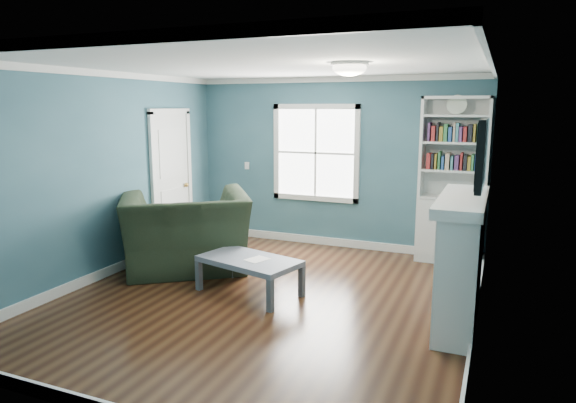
% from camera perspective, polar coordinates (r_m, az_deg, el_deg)
% --- Properties ---
extents(floor, '(5.00, 5.00, 0.00)m').
position_cam_1_polar(floor, '(5.96, -2.47, -10.77)').
color(floor, black).
rests_on(floor, ground).
extents(room_walls, '(5.00, 5.00, 5.00)m').
position_cam_1_polar(room_walls, '(5.58, -2.60, 4.53)').
color(room_walls, '#2F5565').
rests_on(room_walls, ground).
extents(trim, '(4.50, 5.00, 2.60)m').
position_cam_1_polar(trim, '(5.63, -2.57, 1.04)').
color(trim, white).
rests_on(trim, ground).
extents(window, '(1.40, 0.06, 1.50)m').
position_cam_1_polar(window, '(8.00, 3.10, 5.40)').
color(window, white).
rests_on(window, room_walls).
extents(bookshelf, '(0.90, 0.35, 2.31)m').
position_cam_1_polar(bookshelf, '(7.45, 17.73, 0.45)').
color(bookshelf, silver).
rests_on(bookshelf, ground).
extents(fireplace, '(0.44, 1.58, 1.30)m').
position_cam_1_polar(fireplace, '(5.45, 18.78, -6.34)').
color(fireplace, black).
rests_on(fireplace, ground).
extents(tv, '(0.06, 1.10, 0.65)m').
position_cam_1_polar(tv, '(5.24, 20.80, 5.04)').
color(tv, black).
rests_on(tv, fireplace).
extents(door, '(0.12, 0.98, 2.17)m').
position_cam_1_polar(door, '(7.97, -12.77, 2.41)').
color(door, silver).
rests_on(door, ground).
extents(ceiling_fixture, '(0.38, 0.38, 0.15)m').
position_cam_1_polar(ceiling_fixture, '(5.34, 6.85, 14.59)').
color(ceiling_fixture, white).
rests_on(ceiling_fixture, room_walls).
extents(light_switch, '(0.08, 0.01, 0.12)m').
position_cam_1_polar(light_switch, '(8.50, -4.57, 3.99)').
color(light_switch, white).
rests_on(light_switch, room_walls).
extents(recliner, '(1.91, 1.78, 1.40)m').
position_cam_1_polar(recliner, '(6.95, -11.32, -1.85)').
color(recliner, black).
rests_on(recliner, ground).
extents(coffee_table, '(1.29, 0.91, 0.42)m').
position_cam_1_polar(coffee_table, '(6.04, -4.33, -6.80)').
color(coffee_table, '#464D55').
rests_on(coffee_table, ground).
extents(paper_sheet, '(0.28, 0.31, 0.00)m').
position_cam_1_polar(paper_sheet, '(5.96, -3.45, -6.44)').
color(paper_sheet, white).
rests_on(paper_sheet, coffee_table).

